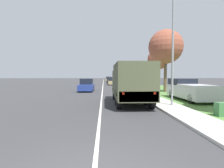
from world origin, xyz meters
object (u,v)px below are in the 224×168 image
at_px(car_third_ahead, 110,80).
at_px(lamp_post, 170,38).
at_px(military_truck, 131,82).
at_px(car_nearest_ahead, 87,85).
at_px(car_fourth_ahead, 108,79).
at_px(pickup_truck, 189,90).
at_px(car_second_ahead, 112,82).

xyz_separation_m(car_third_ahead, lamp_post, (2.63, -36.52, 3.81)).
xyz_separation_m(military_truck, car_nearest_ahead, (-4.28, 10.76, -0.87)).
distance_m(car_fourth_ahead, pickup_truck, 45.00).
distance_m(military_truck, lamp_post, 4.03).
bearing_deg(lamp_post, car_fourth_ahead, 93.38).
bearing_deg(pickup_truck, lamp_post, -132.96).
relative_size(military_truck, car_second_ahead, 1.50).
distance_m(car_second_ahead, pickup_truck, 24.54).
bearing_deg(car_second_ahead, pickup_truck, -77.26).
xyz_separation_m(car_fourth_ahead, lamp_post, (2.83, -47.77, 3.81)).
xyz_separation_m(pickup_truck, lamp_post, (-2.93, -3.14, 3.67)).
bearing_deg(car_fourth_ahead, car_third_ahead, -88.98).
xyz_separation_m(car_second_ahead, car_third_ahead, (-0.14, 9.43, 0.02)).
xyz_separation_m(car_nearest_ahead, car_second_ahead, (4.17, 14.96, -0.02)).
bearing_deg(car_second_ahead, car_nearest_ahead, -105.58).
relative_size(car_nearest_ahead, car_second_ahead, 1.12).
bearing_deg(military_truck, car_fourth_ahead, 90.55).
relative_size(military_truck, pickup_truck, 1.18).
height_order(car_third_ahead, pickup_truck, pickup_truck).
bearing_deg(car_third_ahead, car_nearest_ahead, -99.38).
xyz_separation_m(car_fourth_ahead, pickup_truck, (5.75, -44.63, 0.14)).
distance_m(car_second_ahead, car_third_ahead, 9.44).
height_order(car_third_ahead, lamp_post, lamp_post).
bearing_deg(military_truck, car_nearest_ahead, 111.68).
height_order(military_truck, car_second_ahead, military_truck).
height_order(car_nearest_ahead, car_fourth_ahead, car_fourth_ahead).
height_order(car_nearest_ahead, lamp_post, lamp_post).
bearing_deg(lamp_post, military_truck, 150.13).
height_order(military_truck, car_fourth_ahead, military_truck).
distance_m(car_third_ahead, car_fourth_ahead, 11.26).
bearing_deg(car_second_ahead, military_truck, -89.77).
height_order(car_fourth_ahead, lamp_post, lamp_post).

